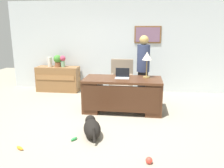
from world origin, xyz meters
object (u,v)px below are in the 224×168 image
object	(u,v)px
desk	(122,94)
potted_plant	(58,60)
dog_lying	(92,128)
desk_lamp	(147,58)
armchair	(121,82)
vase_empty	(50,62)
vase_with_flowers	(63,60)
dog_toy_ball	(149,160)
person_standing	(143,69)
laptop	(122,76)
dog_toy_plush	(74,139)
dog_toy_bone	(20,148)
credenza	(58,79)

from	to	relation	value
desk	potted_plant	bearing A→B (deg)	144.13
dog_lying	desk_lamp	size ratio (longest dim) A/B	1.24
armchair	vase_empty	xyz separation A→B (m)	(-2.25, 0.57, 0.42)
vase_with_flowers	dog_toy_ball	size ratio (longest dim) A/B	3.38
person_standing	laptop	bearing A→B (deg)	-128.06
armchair	vase_with_flowers	distance (m)	1.98
dog_toy_plush	armchair	bearing A→B (deg)	76.78
vase_empty	person_standing	bearing A→B (deg)	-16.59
laptop	dog_toy_bone	xyz separation A→B (m)	(-1.46, -2.05, -0.81)
desk	vase_with_flowers	size ratio (longest dim) A/B	5.20
laptop	vase_empty	bearing A→B (deg)	148.33
vase_with_flowers	potted_plant	distance (m)	0.16
armchair	dog_toy_plush	size ratio (longest dim) A/B	7.57
armchair	dog_lying	distance (m)	2.35
desk_lamp	vase_empty	xyz separation A→B (m)	(-2.90, 1.32, -0.34)
credenza	dog_toy_plush	size ratio (longest dim) A/B	8.98
vase_empty	dog_toy_plush	bearing A→B (deg)	-61.77
armchair	laptop	distance (m)	0.95
person_standing	dog_lying	distance (m)	2.34
armchair	laptop	bearing A→B (deg)	-83.69
desk	vase_with_flowers	xyz separation A→B (m)	(-1.94, 1.52, 0.53)
dog_toy_plush	credenza	bearing A→B (deg)	114.69
vase_empty	dog_toy_ball	world-z (taller)	vase_empty
person_standing	dog_toy_bone	distance (m)	3.40
vase_with_flowers	dog_toy_bone	size ratio (longest dim) A/B	2.12
desk	dog_toy_plush	distance (m)	1.76
armchair	person_standing	world-z (taller)	person_standing
potted_plant	dog_toy_plush	bearing A→B (deg)	-65.55
desk	desk_lamp	size ratio (longest dim) A/B	2.99
dog_toy_bone	dog_toy_plush	bearing A→B (deg)	28.30
vase_with_flowers	vase_empty	world-z (taller)	vase_with_flowers
person_standing	vase_with_flowers	size ratio (longest dim) A/B	5.06
person_standing	dog_toy_plush	xyz separation A→B (m)	(-1.16, -2.24, -0.87)
desk_lamp	dog_toy_plush	xyz separation A→B (m)	(-1.24, -1.76, -1.22)
potted_plant	dog_toy_ball	size ratio (longest dim) A/B	3.56
armchair	laptop	size ratio (longest dim) A/B	3.37
desk	vase_with_flowers	bearing A→B (deg)	141.93
desk	person_standing	distance (m)	0.95
person_standing	dog_toy_ball	size ratio (longest dim) A/B	17.09
desk	dog_toy_bone	xyz separation A→B (m)	(-1.47, -1.98, -0.40)
laptop	potted_plant	bearing A→B (deg)	145.33
credenza	laptop	xyz separation A→B (m)	(2.11, -1.44, 0.45)
dog_lying	vase_empty	xyz separation A→B (m)	(-1.93, 2.87, 0.75)
dog_toy_ball	dog_toy_bone	distance (m)	2.05
person_standing	dog_toy_bone	bearing A→B (deg)	-126.03
armchair	dog_toy_bone	distance (m)	3.27
armchair	laptop	xyz separation A→B (m)	(0.10, -0.88, 0.35)
dog_toy_ball	person_standing	bearing A→B (deg)	92.30
dog_toy_bone	person_standing	bearing A→B (deg)	53.97
credenza	desk_lamp	world-z (taller)	desk_lamp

